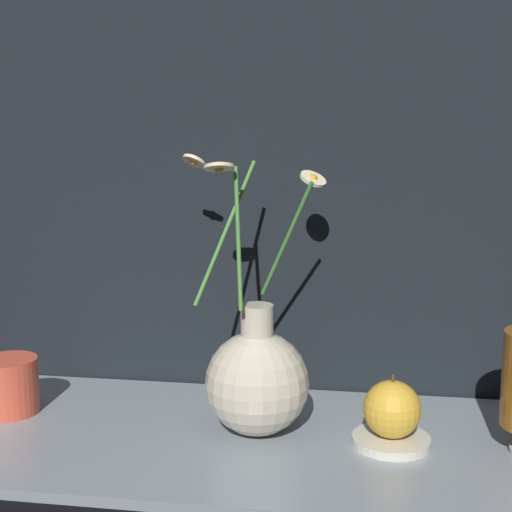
{
  "coord_description": "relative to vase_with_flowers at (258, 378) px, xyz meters",
  "views": [
    {
      "loc": [
        0.12,
        -0.79,
        0.37
      ],
      "look_at": [
        0.0,
        0.0,
        0.23
      ],
      "focal_mm": 50.0,
      "sensor_mm": 36.0,
      "label": 1
    }
  ],
  "objects": [
    {
      "name": "orange_fruit",
      "position": [
        0.16,
        -0.01,
        -0.03
      ],
      "size": [
        0.07,
        0.07,
        0.07
      ],
      "color": "gold",
      "rests_on": "saucer_plate"
    },
    {
      "name": "vase_with_flowers",
      "position": [
        0.0,
        0.0,
        0.0
      ],
      "size": [
        0.19,
        0.15,
        0.33
      ],
      "color": "beige",
      "rests_on": "shelf"
    },
    {
      "name": "yellow_mug",
      "position": [
        -0.33,
        0.01,
        -0.03
      ],
      "size": [
        0.08,
        0.07,
        0.07
      ],
      "color": "#DB5138",
      "rests_on": "shelf"
    },
    {
      "name": "saucer_plate",
      "position": [
        0.16,
        -0.01,
        -0.06
      ],
      "size": [
        0.09,
        0.09,
        0.01
      ],
      "color": "silver",
      "rests_on": "shelf"
    },
    {
      "name": "shelf",
      "position": [
        -0.0,
        -0.01,
        -0.07
      ],
      "size": [
        0.83,
        0.34,
        0.01
      ],
      "color": "gray",
      "rests_on": "ground_plane"
    },
    {
      "name": "ground_plane",
      "position": [
        -0.0,
        -0.01,
        -0.08
      ],
      "size": [
        6.0,
        6.0,
        0.0
      ],
      "primitive_type": "plane",
      "color": "black"
    }
  ]
}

